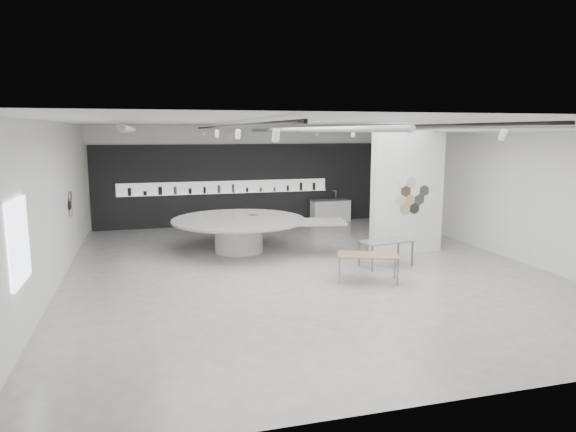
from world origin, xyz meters
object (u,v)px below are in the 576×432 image
object	(u,v)px
sample_table_wood	(368,256)
sample_table_stone	(386,243)
kitchen_counter	(330,211)
partition_column	(407,192)
display_island	(242,230)

from	to	relation	value
sample_table_wood	sample_table_stone	bearing A→B (deg)	48.28
sample_table_stone	kitchen_counter	xyz separation A→B (m)	(0.93, 6.87, -0.20)
partition_column	sample_table_wood	distance (m)	3.68
display_island	sample_table_stone	bearing A→B (deg)	-27.48
partition_column	sample_table_stone	world-z (taller)	partition_column
display_island	kitchen_counter	size ratio (longest dim) A/B	3.37
partition_column	kitchen_counter	bearing A→B (deg)	93.89
sample_table_stone	kitchen_counter	distance (m)	6.93
partition_column	sample_table_wood	bearing A→B (deg)	-132.88
display_island	kitchen_counter	bearing A→B (deg)	54.50
display_island	sample_table_stone	xyz separation A→B (m)	(3.42, -2.69, -0.02)
partition_column	display_island	distance (m)	5.05
display_island	sample_table_wood	distance (m)	4.55
partition_column	sample_table_stone	distance (m)	2.22
display_island	sample_table_stone	world-z (taller)	display_island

